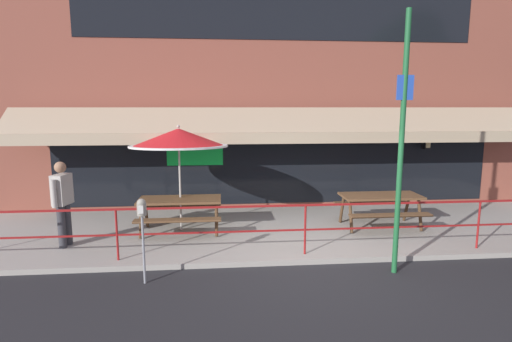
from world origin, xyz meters
name	(u,v)px	position (x,y,z in m)	size (l,w,h in m)	color
ground_plane	(308,265)	(0.00, 0.00, 0.00)	(120.00, 120.00, 0.00)	#232326
patio_deck	(289,229)	(0.00, 2.00, 0.05)	(15.00, 4.00, 0.10)	#9E998E
restaurant_building	(277,74)	(0.00, 4.22, 3.76)	(15.00, 1.60, 7.57)	brown
patio_railing	(305,218)	(0.00, 0.30, 0.80)	(13.84, 0.04, 0.97)	maroon
picnic_table_left	(180,206)	(-2.47, 1.87, 0.71)	(1.80, 1.42, 0.76)	brown
picnic_table_centre	(380,202)	(2.09, 1.84, 0.71)	(1.80, 1.42, 0.76)	brown
patio_umbrella_left	(179,138)	(-2.47, 2.02, 2.18)	(2.14, 2.14, 2.38)	#B7B2A8
pedestrian_walking	(63,200)	(-4.68, 1.16, 1.06)	(0.32, 0.61, 1.71)	#333338
parking_meter_near	(142,215)	(-2.83, -0.51, 1.15)	(0.15, 0.16, 1.42)	gray
street_sign_pole	(401,143)	(1.43, -0.45, 2.26)	(0.28, 0.09, 4.40)	#1E6033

